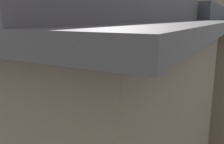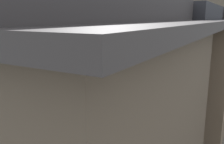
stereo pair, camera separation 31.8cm
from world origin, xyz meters
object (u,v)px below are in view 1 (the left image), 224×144
object	(u,v)px
boat_midriver_upstream	(155,50)
stone_bridge	(193,30)
boat_midriver_drifting	(177,69)
mooring_post_dock_mid	(127,110)
boat_moored_far	(141,91)
house_waterfront_tall	(206,52)
house_waterfront_nearest	(114,114)
boat_moored_nearest	(73,137)
mooring_post_dock_far	(169,80)
house_waterfront_second	(185,68)
boat_moored_second	(203,50)
boat_moored_third	(188,62)
house_waterfront_narrow	(220,30)

from	to	relation	value
boat_midriver_upstream	stone_bridge	xyz separation A→B (m)	(1.73, 27.98, 2.71)
boat_midriver_drifting	mooring_post_dock_mid	world-z (taller)	mooring_post_dock_mid
boat_moored_far	stone_bridge	world-z (taller)	stone_bridge
boat_midriver_upstream	mooring_post_dock_mid	xyz separation A→B (m)	(9.95, -33.16, 1.07)
house_waterfront_tall	boat_midriver_upstream	bearing A→B (deg)	116.68
boat_midriver_upstream	house_waterfront_nearest	size ratio (longest dim) A/B	0.64
mooring_post_dock_mid	boat_moored_nearest	bearing A→B (deg)	-129.13
house_waterfront_nearest	house_waterfront_tall	size ratio (longest dim) A/B	1.13
mooring_post_dock_far	mooring_post_dock_mid	bearing A→B (deg)	-90.00
house_waterfront_second	mooring_post_dock_mid	xyz separation A→B (m)	(-2.81, -0.94, -2.56)
stone_bridge	house_waterfront_tall	bearing A→B (deg)	-78.29
boat_moored_second	mooring_post_dock_far	xyz separation A→B (m)	(1.96, -30.85, 1.00)
boat_moored_far	mooring_post_dock_far	size ratio (longest dim) A/B	5.95
house_waterfront_nearest	mooring_post_dock_mid	bearing A→B (deg)	112.31
mooring_post_dock_far	boat_midriver_upstream	bearing A→B (deg)	111.75
mooring_post_dock_far	stone_bridge	size ratio (longest dim) A/B	0.03
mooring_post_dock_mid	stone_bridge	distance (m)	61.71
boat_moored_nearest	house_waterfront_tall	distance (m)	11.76
boat_midriver_upstream	mooring_post_dock_far	world-z (taller)	mooring_post_dock_far
mooring_post_dock_mid	stone_bridge	bearing A→B (deg)	97.66
boat_moored_third	house_waterfront_second	bearing A→B (deg)	-78.98
boat_midriver_upstream	house_waterfront_narrow	world-z (taller)	house_waterfront_narrow
boat_moored_second	stone_bridge	xyz separation A→B (m)	(-6.26, 22.06, 2.73)
house_waterfront_narrow	house_waterfront_tall	bearing A→B (deg)	-90.87
boat_midriver_drifting	house_waterfront_nearest	distance (m)	25.02
boat_moored_third	boat_moored_far	distance (m)	16.68
boat_moored_far	house_waterfront_second	bearing A→B (deg)	-51.03
house_waterfront_narrow	mooring_post_dock_mid	xyz separation A→B (m)	(-2.98, -16.04, -3.84)
boat_moored_far	house_waterfront_narrow	distance (m)	11.52
house_waterfront_second	mooring_post_dock_far	bearing A→B (deg)	111.05
house_waterfront_nearest	mooring_post_dock_far	xyz separation A→B (m)	(-2.55, 14.45, -2.64)
boat_moored_nearest	house_waterfront_nearest	xyz separation A→B (m)	(4.52, -3.80, 3.60)
boat_midriver_drifting	house_waterfront_nearest	xyz separation A→B (m)	(4.29, -24.37, 3.70)
mooring_post_dock_mid	boat_midriver_drifting	bearing A→B (deg)	95.46
boat_moored_far	stone_bridge	bearing A→B (deg)	96.55
boat_moored_far	house_waterfront_narrow	bearing A→B (deg)	61.53
stone_bridge	house_waterfront_nearest	bearing A→B (deg)	-80.91
mooring_post_dock_far	boat_midriver_drifting	bearing A→B (deg)	99.92
house_waterfront_narrow	boat_moored_third	bearing A→B (deg)	121.39
mooring_post_dock_mid	house_waterfront_tall	bearing A→B (deg)	69.63
house_waterfront_nearest	house_waterfront_tall	distance (m)	13.91
boat_moored_far	boat_midriver_drifting	xyz separation A→B (m)	(0.26, 11.28, -0.12)
house_waterfront_nearest	stone_bridge	distance (m)	68.22
boat_moored_far	boat_moored_nearest	bearing A→B (deg)	-89.83
boat_moored_second	house_waterfront_tall	size ratio (longest dim) A/B	0.77
boat_midriver_upstream	house_waterfront_narrow	xyz separation A→B (m)	(12.93, -17.11, 4.91)
house_waterfront_nearest	house_waterfront_second	world-z (taller)	same
house_waterfront_nearest	house_waterfront_tall	world-z (taller)	same
boat_moored_nearest	mooring_post_dock_mid	size ratio (longest dim) A/B	3.93
house_waterfront_tall	stone_bridge	bearing A→B (deg)	101.71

